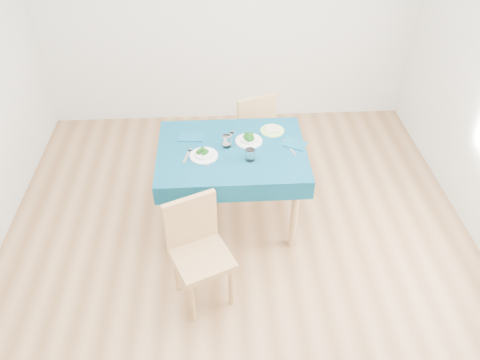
{
  "coord_description": "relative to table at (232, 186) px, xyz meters",
  "views": [
    {
      "loc": [
        -0.15,
        -2.52,
        2.92
      ],
      "look_at": [
        0.0,
        0.0,
        0.85
      ],
      "focal_mm": 35.0,
      "sensor_mm": 36.0,
      "label": 1
    }
  ],
  "objects": [
    {
      "name": "room_shell",
      "position": [
        0.04,
        -0.5,
        0.97
      ],
      "size": [
        4.02,
        4.52,
        2.73
      ],
      "color": "brown",
      "rests_on": "ground"
    },
    {
      "name": "table",
      "position": [
        0.0,
        0.0,
        0.0
      ],
      "size": [
        1.17,
        0.89,
        0.76
      ],
      "primitive_type": "cube",
      "color": "#073B56",
      "rests_on": "ground"
    },
    {
      "name": "chair_near",
      "position": [
        -0.25,
        -0.83,
        0.1
      ],
      "size": [
        0.52,
        0.54,
        0.96
      ],
      "primitive_type": "cube",
      "rotation": [
        0.0,
        0.0,
        0.41
      ],
      "color": "#AD8351",
      "rests_on": "ground"
    },
    {
      "name": "chair_far",
      "position": [
        0.2,
        0.82,
        0.1
      ],
      "size": [
        0.49,
        0.52,
        0.95
      ],
      "primitive_type": "cube",
      "rotation": [
        0.0,
        0.0,
        3.48
      ],
      "color": "#AD8351",
      "rests_on": "ground"
    },
    {
      "name": "bowl_near",
      "position": [
        -0.22,
        -0.08,
        0.41
      ],
      "size": [
        0.22,
        0.22,
        0.07
      ],
      "primitive_type": null,
      "color": "white",
      "rests_on": "table"
    },
    {
      "name": "bowl_far",
      "position": [
        0.14,
        0.1,
        0.41
      ],
      "size": [
        0.22,
        0.22,
        0.07
      ],
      "primitive_type": null,
      "color": "white",
      "rests_on": "table"
    },
    {
      "name": "fork_near",
      "position": [
        -0.35,
        -0.07,
        0.38
      ],
      "size": [
        0.07,
        0.18,
        0.0
      ],
      "primitive_type": "cube",
      "rotation": [
        0.0,
        0.0,
        -0.25
      ],
      "color": "silver",
      "rests_on": "table"
    },
    {
      "name": "knife_near",
      "position": [
        -0.2,
        -0.11,
        0.38
      ],
      "size": [
        0.04,
        0.21,
        0.0
      ],
      "primitive_type": "cube",
      "rotation": [
        0.0,
        0.0,
        0.1
      ],
      "color": "silver",
      "rests_on": "table"
    },
    {
      "name": "fork_far",
      "position": [
        -0.02,
        0.15,
        0.38
      ],
      "size": [
        0.09,
        0.19,
        0.0
      ],
      "primitive_type": "cube",
      "rotation": [
        0.0,
        0.0,
        -0.34
      ],
      "color": "silver",
      "rests_on": "table"
    },
    {
      "name": "knife_far",
      "position": [
        0.46,
        -0.01,
        0.38
      ],
      "size": [
        0.09,
        0.23,
        0.0
      ],
      "primitive_type": "cube",
      "rotation": [
        0.0,
        0.0,
        0.31
      ],
      "color": "silver",
      "rests_on": "table"
    },
    {
      "name": "napkin_near",
      "position": [
        -0.33,
        0.19,
        0.39
      ],
      "size": [
        0.21,
        0.16,
        0.01
      ],
      "primitive_type": "cube",
      "rotation": [
        0.0,
        0.0,
        -0.08
      ],
      "color": "navy",
      "rests_on": "table"
    },
    {
      "name": "napkin_far",
      "position": [
        0.51,
        0.03,
        0.38
      ],
      "size": [
        0.22,
        0.2,
        0.01
      ],
      "primitive_type": "cube",
      "rotation": [
        0.0,
        0.0,
        -0.52
      ],
      "color": "navy",
      "rests_on": "table"
    },
    {
      "name": "tumbler_center",
      "position": [
        -0.04,
        0.05,
        0.43
      ],
      "size": [
        0.07,
        0.07,
        0.1
      ],
      "primitive_type": "cylinder",
      "color": "white",
      "rests_on": "table"
    },
    {
      "name": "tumbler_side",
      "position": [
        0.14,
        -0.15,
        0.43
      ],
      "size": [
        0.07,
        0.07,
        0.1
      ],
      "primitive_type": "cylinder",
      "color": "white",
      "rests_on": "table"
    },
    {
      "name": "side_plate",
      "position": [
        0.35,
        0.24,
        0.38
      ],
      "size": [
        0.2,
        0.2,
        0.01
      ],
      "primitive_type": "cylinder",
      "color": "#AAE26E",
      "rests_on": "table"
    },
    {
      "name": "bread_slice",
      "position": [
        0.35,
        0.24,
        0.4
      ],
      "size": [
        0.12,
        0.12,
        0.02
      ],
      "primitive_type": "cube",
      "rotation": [
        0.0,
        0.0,
        0.09
      ],
      "color": "beige",
      "rests_on": "side_plate"
    }
  ]
}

